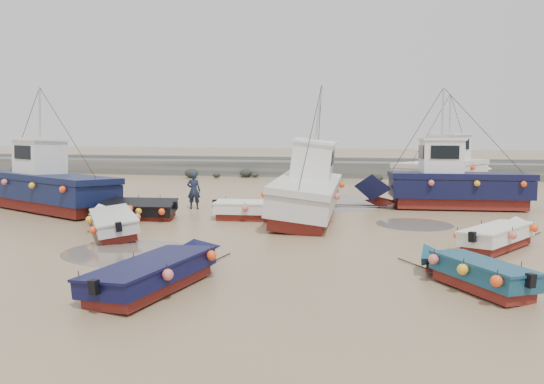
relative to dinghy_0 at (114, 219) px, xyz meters
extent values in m
plane|color=tan|center=(6.53, 0.07, -0.54)|extent=(120.00, 120.00, 0.00)
cube|color=slate|center=(6.53, 22.07, 0.06)|extent=(60.00, 2.20, 1.20)
cube|color=slate|center=(6.53, 23.28, 0.79)|extent=(60.00, 0.60, 0.25)
ellipsoid|color=black|center=(11.63, 19.09, -0.24)|extent=(0.84, 0.86, 0.51)
ellipsoid|color=black|center=(14.33, 20.63, -0.19)|extent=(0.98, 1.07, 0.72)
ellipsoid|color=black|center=(20.69, 19.60, -0.27)|extent=(0.78, 0.90, 0.59)
ellipsoid|color=black|center=(1.46, 20.53, -0.19)|extent=(0.99, 0.80, 0.58)
ellipsoid|color=black|center=(18.72, 19.83, -0.35)|extent=(0.54, 0.46, 0.30)
ellipsoid|color=black|center=(-16.98, 19.73, -0.31)|extent=(0.65, 0.64, 0.43)
ellipsoid|color=black|center=(16.22, 20.04, -0.32)|extent=(0.61, 0.47, 0.46)
ellipsoid|color=black|center=(2.22, 20.34, -0.32)|extent=(0.61, 0.53, 0.32)
ellipsoid|color=black|center=(17.52, 20.67, -0.30)|extent=(0.67, 0.55, 0.43)
ellipsoid|color=black|center=(-2.64, 19.41, -0.16)|extent=(1.09, 0.88, 0.72)
ellipsoid|color=black|center=(-0.72, 19.72, -0.31)|extent=(0.65, 0.60, 0.37)
ellipsoid|color=black|center=(16.00, 19.46, -0.23)|extent=(0.88, 0.64, 0.62)
ellipsoid|color=black|center=(5.61, 19.66, -0.31)|extent=(0.64, 0.62, 0.48)
ellipsoid|color=black|center=(-16.89, 19.86, -0.15)|extent=(1.10, 0.87, 0.86)
ellipsoid|color=black|center=(14.38, 20.49, -0.34)|extent=(0.55, 0.45, 0.29)
cylinder|color=#61584E|center=(2.24, -3.14, -0.53)|extent=(5.25, 5.25, 0.01)
cylinder|color=#61584E|center=(12.54, 3.45, -0.53)|extent=(3.37, 3.37, 0.01)
cylinder|color=#61584E|center=(-1.63, 4.52, -0.53)|extent=(4.19, 4.19, 0.01)
cylinder|color=#61584E|center=(8.45, 9.13, -0.53)|extent=(6.29, 6.29, 0.01)
cube|color=maroon|center=(0.19, -0.32, -0.39)|extent=(3.09, 3.98, 0.30)
cube|color=beige|center=(0.19, -0.32, -0.01)|extent=(3.43, 4.34, 0.45)
pyramid|color=beige|center=(-1.05, 1.76, 0.44)|extent=(1.68, 1.39, 0.90)
cube|color=brown|center=(0.19, -0.32, 0.15)|extent=(2.83, 3.62, 0.10)
cube|color=beige|center=(0.19, -0.32, 0.24)|extent=(3.53, 4.45, 0.07)
cube|color=black|center=(1.30, -2.18, 0.16)|extent=(0.28, 0.27, 0.35)
cylinder|color=black|center=(-1.54, 2.59, -0.51)|extent=(1.06, 1.74, 0.04)
sphere|color=#FF4C1B|center=(0.27, -2.19, 0.09)|extent=(0.30, 0.30, 0.30)
sphere|color=#FF4C1B|center=(1.23, -0.34, 0.09)|extent=(0.30, 0.30, 0.30)
sphere|color=#FF4C1B|center=(-0.85, -0.30, 0.09)|extent=(0.30, 0.30, 0.30)
sphere|color=#FF4C1B|center=(0.11, 1.55, 0.09)|extent=(0.30, 0.30, 0.30)
cube|color=maroon|center=(4.35, -6.96, -0.39)|extent=(2.51, 3.97, 0.30)
cube|color=black|center=(4.35, -6.96, -0.01)|extent=(2.84, 4.31, 0.45)
pyramid|color=black|center=(5.03, -4.73, 0.44)|extent=(1.88, 1.19, 0.90)
cube|color=brown|center=(4.35, -6.96, 0.15)|extent=(2.32, 3.60, 0.10)
cube|color=black|center=(4.35, -6.96, 0.24)|extent=(2.93, 4.41, 0.07)
cube|color=black|center=(3.74, -8.94, 0.16)|extent=(0.26, 0.24, 0.35)
cylinder|color=black|center=(5.31, -3.82, -0.51)|extent=(0.62, 1.92, 0.04)
sphere|color=#FF4C1B|center=(2.94, -8.17, 0.09)|extent=(0.30, 0.30, 0.30)
sphere|color=#FF4C1B|center=(5.15, -7.75, 0.09)|extent=(0.30, 0.30, 0.30)
sphere|color=#FF4C1B|center=(3.55, -6.16, 0.09)|extent=(0.30, 0.30, 0.30)
sphere|color=#FF4C1B|center=(5.76, -5.74, 0.09)|extent=(0.30, 0.30, 0.30)
cube|color=maroon|center=(13.30, -5.63, -0.39)|extent=(2.37, 2.80, 0.30)
cube|color=navy|center=(13.30, -5.63, -0.01)|extent=(2.64, 3.06, 0.45)
pyramid|color=navy|center=(12.32, -4.17, 0.44)|extent=(1.47, 1.31, 0.90)
cube|color=brown|center=(13.30, -5.63, 0.15)|extent=(2.18, 2.55, 0.10)
cube|color=navy|center=(13.30, -5.63, 0.24)|extent=(2.72, 3.15, 0.07)
cube|color=black|center=(14.11, -6.86, 0.16)|extent=(0.28, 0.27, 0.35)
cylinder|color=black|center=(11.87, -3.50, -0.51)|extent=(1.14, 1.69, 0.04)
sphere|color=#FF4C1B|center=(13.28, -6.99, 0.09)|extent=(0.30, 0.30, 0.30)
sphere|color=#FF4C1B|center=(14.24, -5.68, 0.09)|extent=(0.30, 0.30, 0.30)
sphere|color=#FF4C1B|center=(12.66, -6.06, 0.09)|extent=(0.30, 0.30, 0.30)
sphere|color=#FF4C1B|center=(13.62, -4.74, 0.09)|extent=(0.30, 0.30, 0.30)
sphere|color=#FF4C1B|center=(12.04, -5.13, 0.09)|extent=(0.30, 0.30, 0.30)
cube|color=maroon|center=(14.96, -0.69, -0.39)|extent=(2.85, 3.13, 0.30)
cube|color=silver|center=(14.96, -0.69, -0.01)|extent=(3.15, 3.43, 0.45)
pyramid|color=silver|center=(16.25, 0.88, 0.44)|extent=(1.47, 1.38, 0.90)
cube|color=brown|center=(14.96, -0.69, 0.15)|extent=(2.61, 2.85, 0.10)
cube|color=silver|center=(14.96, -0.69, 0.24)|extent=(3.24, 3.52, 0.07)
cube|color=black|center=(13.85, -2.05, 0.16)|extent=(0.28, 0.28, 0.35)
cylinder|color=black|center=(16.81, 1.55, -0.51)|extent=(1.30, 1.57, 0.04)
sphere|color=#FF4C1B|center=(13.51, -1.23, 0.09)|extent=(0.30, 0.30, 0.30)
sphere|color=#FF4C1B|center=(15.28, -1.53, 0.09)|extent=(0.30, 0.30, 0.30)
sphere|color=#FF4C1B|center=(14.65, 0.15, 0.09)|extent=(0.30, 0.30, 0.30)
sphere|color=#FF4C1B|center=(16.41, -0.15, 0.09)|extent=(0.30, 0.30, 0.30)
cube|color=maroon|center=(-0.07, 2.89, -0.39)|extent=(3.20, 1.29, 0.30)
cube|color=black|center=(-0.07, 2.89, -0.01)|extent=(3.44, 1.50, 0.45)
pyramid|color=black|center=(-2.11, 2.79, 0.44)|extent=(0.78, 1.37, 0.90)
cube|color=brown|center=(-0.07, 2.89, 0.15)|extent=(2.89, 1.21, 0.10)
cube|color=black|center=(-0.07, 2.89, 0.24)|extent=(3.52, 1.56, 0.07)
cube|color=black|center=(1.69, 2.98, 0.16)|extent=(0.19, 0.23, 0.35)
cylinder|color=black|center=(-2.98, 2.74, -0.51)|extent=(2.00, 0.14, 0.04)
sphere|color=#FF4C1B|center=(1.31, 2.18, 0.09)|extent=(0.30, 0.30, 0.30)
sphere|color=#FF4C1B|center=(0.69, 3.72, 0.09)|extent=(0.30, 0.30, 0.30)
sphere|color=#FF4C1B|center=(0.24, 2.12, 0.09)|extent=(0.30, 0.30, 0.30)
sphere|color=#FF4C1B|center=(-0.38, 3.66, 0.09)|extent=(0.30, 0.30, 0.30)
sphere|color=#FF4C1B|center=(-0.84, 2.07, 0.09)|extent=(0.30, 0.30, 0.30)
sphere|color=#FF4C1B|center=(-1.45, 3.61, 0.09)|extent=(0.30, 0.30, 0.30)
cube|color=maroon|center=(4.96, 3.57, -0.39)|extent=(2.86, 1.29, 0.30)
cube|color=silver|center=(4.96, 3.57, -0.01)|extent=(3.07, 1.51, 0.45)
pyramid|color=silver|center=(6.82, 3.65, 0.44)|extent=(0.77, 1.42, 0.90)
cube|color=brown|center=(4.96, 3.57, 0.15)|extent=(2.58, 1.21, 0.10)
cube|color=silver|center=(4.96, 3.57, 0.24)|extent=(3.14, 1.56, 0.07)
cube|color=black|center=(3.39, 3.51, 0.16)|extent=(0.19, 0.23, 0.35)
cylinder|color=black|center=(7.65, 3.68, -0.51)|extent=(2.00, 0.12, 0.04)
sphere|color=#FF4C1B|center=(3.73, 4.34, 0.09)|extent=(0.30, 0.30, 0.30)
sphere|color=#FF4C1B|center=(5.00, 2.76, 0.09)|extent=(0.30, 0.30, 0.30)
sphere|color=#FF4C1B|center=(6.13, 4.44, 0.09)|extent=(0.30, 0.30, 0.30)
cube|color=maroon|center=(-5.34, 4.29, -0.26)|extent=(7.38, 5.14, 0.55)
cube|color=#0E1536|center=(-5.34, 4.29, 0.49)|extent=(8.02, 5.73, 0.95)
pyramid|color=#0E1536|center=(-9.26, 6.18, 1.19)|extent=(2.45, 3.04, 1.40)
cube|color=brown|center=(-5.34, 4.29, 1.00)|extent=(7.82, 5.56, 0.08)
cube|color=#0E1536|center=(-5.34, 4.29, 1.14)|extent=(8.20, 5.85, 0.30)
cube|color=white|center=(-6.27, 4.74, 2.11)|extent=(2.62, 2.56, 1.70)
cube|color=white|center=(-6.27, 4.74, 3.02)|extent=(2.83, 2.77, 0.12)
cube|color=black|center=(-7.19, 5.18, 2.37)|extent=(0.74, 1.46, 0.68)
cylinder|color=#B7B7B2|center=(-6.27, 4.74, 4.38)|extent=(0.10, 0.10, 2.60)
sphere|color=#DE635E|center=(-3.25, 1.65, 0.84)|extent=(0.30, 0.30, 0.30)
sphere|color=#DE635E|center=(-3.07, 4.82, 0.84)|extent=(0.30, 0.30, 0.30)
sphere|color=#DE635E|center=(-5.43, 2.71, 0.84)|extent=(0.30, 0.30, 0.30)
sphere|color=#DE635E|center=(-5.25, 5.87, 0.84)|extent=(0.30, 0.30, 0.30)
sphere|color=#DE635E|center=(-7.61, 3.76, 0.84)|extent=(0.30, 0.30, 0.30)
sphere|color=#DE635E|center=(-7.43, 6.92, 0.84)|extent=(0.30, 0.30, 0.30)
cube|color=maroon|center=(7.55, 4.07, -0.26)|extent=(2.47, 7.25, 0.55)
cube|color=silver|center=(7.55, 4.07, 0.49)|extent=(2.88, 7.79, 0.95)
pyramid|color=silver|center=(7.70, 8.47, 1.19)|extent=(2.68, 1.51, 1.40)
cube|color=brown|center=(7.55, 4.07, 1.00)|extent=(2.77, 7.61, 0.08)
cube|color=silver|center=(7.55, 4.07, 1.14)|extent=(2.94, 7.97, 0.30)
cube|color=white|center=(7.59, 5.12, 2.11)|extent=(1.91, 2.06, 1.70)
cube|color=white|center=(7.59, 5.12, 3.02)|extent=(2.06, 2.22, 0.12)
cube|color=black|center=(7.62, 6.14, 2.37)|extent=(1.57, 0.10, 0.68)
cylinder|color=#B7B7B2|center=(7.59, 5.12, 4.38)|extent=(0.10, 0.10, 2.60)
cylinder|color=black|center=(7.73, 9.64, -0.51)|extent=(0.15, 3.00, 0.05)
sphere|color=#DE635E|center=(6.02, 1.05, 0.84)|extent=(0.30, 0.30, 0.30)
sphere|color=#DE635E|center=(8.96, 3.00, 0.84)|extent=(0.30, 0.30, 0.30)
sphere|color=#DE635E|center=(6.15, 5.13, 0.84)|extent=(0.30, 0.30, 0.30)
sphere|color=#DE635E|center=(9.09, 7.09, 0.84)|extent=(0.30, 0.30, 0.30)
cube|color=maroon|center=(15.28, 8.19, -0.26)|extent=(6.55, 2.39, 0.55)
cube|color=black|center=(15.28, 8.19, 0.49)|extent=(7.04, 2.79, 0.95)
pyramid|color=black|center=(11.27, 8.03, 1.19)|extent=(1.52, 2.57, 1.40)
cube|color=brown|center=(15.28, 8.19, 1.00)|extent=(6.88, 2.68, 0.08)
cube|color=black|center=(15.28, 8.19, 1.14)|extent=(7.20, 2.85, 0.30)
cube|color=white|center=(14.34, 8.15, 2.11)|extent=(2.07, 1.84, 1.70)
cube|color=white|center=(14.34, 8.15, 3.02)|extent=(2.23, 1.99, 0.12)
cube|color=black|center=(13.32, 8.11, 2.37)|extent=(0.11, 1.50, 0.68)
cylinder|color=#B7B7B2|center=(14.34, 8.15, 4.38)|extent=(0.10, 0.10, 2.60)
cylinder|color=black|center=(10.14, 7.98, -0.51)|extent=(3.00, 0.17, 0.05)
sphere|color=#DE635E|center=(18.10, 6.92, 0.84)|extent=(0.30, 0.30, 0.30)
sphere|color=#DE635E|center=(16.89, 9.63, 0.84)|extent=(0.30, 0.30, 0.30)
sphere|color=#DE635E|center=(15.89, 6.83, 0.84)|extent=(0.30, 0.30, 0.30)
sphere|color=#DE635E|center=(14.68, 9.54, 0.84)|extent=(0.30, 0.30, 0.30)
sphere|color=#DE635E|center=(13.68, 6.74, 0.84)|extent=(0.30, 0.30, 0.30)
sphere|color=#DE635E|center=(12.47, 9.45, 0.84)|extent=(0.30, 0.30, 0.30)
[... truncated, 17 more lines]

